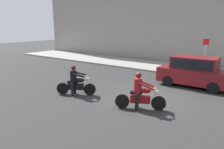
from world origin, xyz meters
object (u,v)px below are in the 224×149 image
(motorcycle_with_rider_crimson, at_px, (140,94))
(motorcycle_with_rider_black_leather, at_px, (76,83))
(parked_hatchback_maroon, at_px, (194,71))
(street_sign_post, at_px, (205,52))

(motorcycle_with_rider_crimson, bearing_deg, motorcycle_with_rider_black_leather, -176.31)
(parked_hatchback_maroon, bearing_deg, street_sign_post, 95.61)
(motorcycle_with_rider_black_leather, bearing_deg, street_sign_post, 66.31)
(motorcycle_with_rider_crimson, relative_size, street_sign_post, 0.81)
(motorcycle_with_rider_crimson, xyz_separation_m, parked_hatchback_maroon, (0.86, 5.01, 0.27))
(motorcycle_with_rider_black_leather, bearing_deg, parked_hatchback_maroon, 49.01)
(motorcycle_with_rider_crimson, xyz_separation_m, street_sign_post, (0.45, 9.21, 1.00))
(motorcycle_with_rider_black_leather, relative_size, motorcycle_with_rider_crimson, 0.93)
(parked_hatchback_maroon, bearing_deg, motorcycle_with_rider_black_leather, -130.99)
(motorcycle_with_rider_black_leather, distance_m, motorcycle_with_rider_crimson, 3.70)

